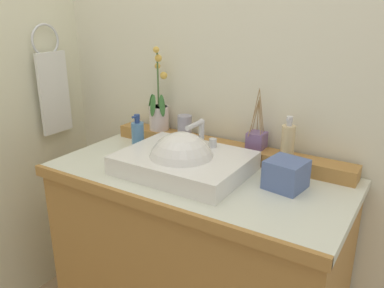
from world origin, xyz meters
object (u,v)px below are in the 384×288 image
(sink_basin, at_px, (183,164))
(potted_plant, at_px, (159,111))
(reed_diffuser, at_px, (257,139))
(tissue_box, at_px, (286,174))
(tumbler_cup, at_px, (185,126))
(soap_dispenser, at_px, (288,140))
(lotion_bottle, at_px, (138,136))
(soap_bar, at_px, (171,138))
(hand_towel, at_px, (54,93))

(sink_basin, xyz_separation_m, potted_plant, (-0.31, 0.27, 0.11))
(reed_diffuser, height_order, tissue_box, reed_diffuser)
(potted_plant, height_order, tissue_box, potted_plant)
(tumbler_cup, bearing_deg, soap_dispenser, 0.30)
(sink_basin, distance_m, lotion_bottle, 0.33)
(lotion_bottle, bearing_deg, tumbler_cup, 41.25)
(reed_diffuser, bearing_deg, sink_basin, -125.23)
(soap_bar, distance_m, hand_towel, 0.73)
(tissue_box, bearing_deg, tumbler_cup, 163.22)
(soap_dispenser, bearing_deg, sink_basin, -143.49)
(reed_diffuser, height_order, lotion_bottle, reed_diffuser)
(sink_basin, distance_m, reed_diffuser, 0.34)
(potted_plant, distance_m, tissue_box, 0.73)
(soap_bar, distance_m, potted_plant, 0.24)
(soap_bar, bearing_deg, lotion_bottle, -176.75)
(soap_bar, relative_size, soap_dispenser, 0.43)
(soap_bar, bearing_deg, sink_basin, -40.16)
(soap_bar, bearing_deg, potted_plant, 139.23)
(hand_towel, bearing_deg, tissue_box, -0.96)
(soap_dispenser, relative_size, tumbler_cup, 1.68)
(tumbler_cup, xyz_separation_m, tissue_box, (0.54, -0.16, -0.05))
(lotion_bottle, bearing_deg, potted_plant, 89.78)
(soap_bar, height_order, hand_towel, hand_towel)
(lotion_bottle, bearing_deg, reed_diffuser, 18.52)
(lotion_bottle, bearing_deg, soap_dispenser, 12.53)
(sink_basin, relative_size, soap_bar, 7.05)
(potted_plant, distance_m, reed_diffuser, 0.51)
(soap_bar, relative_size, tumbler_cup, 0.72)
(tumbler_cup, bearing_deg, tissue_box, -16.78)
(tumbler_cup, bearing_deg, potted_plant, 172.77)
(tissue_box, bearing_deg, reed_diffuser, 136.07)
(potted_plant, height_order, soap_dispenser, potted_plant)
(soap_bar, relative_size, tissue_box, 0.54)
(sink_basin, distance_m, potted_plant, 0.43)
(sink_basin, distance_m, soap_dispenser, 0.43)
(sink_basin, height_order, tumbler_cup, sink_basin)
(soap_bar, distance_m, lotion_bottle, 0.18)
(sink_basin, distance_m, tissue_box, 0.40)
(reed_diffuser, xyz_separation_m, hand_towel, (-1.05, -0.17, 0.11))
(lotion_bottle, bearing_deg, tissue_box, -1.83)
(potted_plant, bearing_deg, tumbler_cup, -7.23)
(tumbler_cup, distance_m, reed_diffuser, 0.35)
(soap_bar, relative_size, potted_plant, 0.18)
(sink_basin, height_order, hand_towel, hand_towel)
(soap_bar, relative_size, lotion_bottle, 0.41)
(sink_basin, relative_size, soap_dispenser, 3.00)
(soap_bar, distance_m, tissue_box, 0.53)
(sink_basin, relative_size, potted_plant, 1.24)
(tumbler_cup, xyz_separation_m, hand_towel, (-0.70, -0.14, 0.10))
(hand_towel, bearing_deg, reed_diffuser, 9.28)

